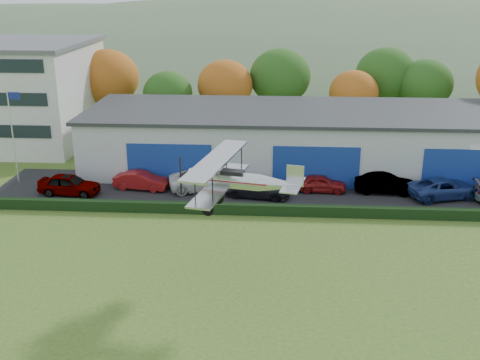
# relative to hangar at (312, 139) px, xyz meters

# --- Properties ---
(ground) EXTENTS (300.00, 300.00, 0.00)m
(ground) POSITION_rel_hangar_xyz_m (-5.00, -27.98, -2.66)
(ground) COLOR #3B5C1D
(ground) RESTS_ON ground
(apron) EXTENTS (48.00, 9.00, 0.05)m
(apron) POSITION_rel_hangar_xyz_m (-2.00, -6.98, -2.63)
(apron) COLOR black
(apron) RESTS_ON ground
(hedge) EXTENTS (46.00, 0.60, 0.80)m
(hedge) POSITION_rel_hangar_xyz_m (-2.00, -11.78, -2.26)
(hedge) COLOR black
(hedge) RESTS_ON ground
(hangar) EXTENTS (40.60, 12.60, 5.30)m
(hangar) POSITION_rel_hangar_xyz_m (0.00, 0.00, 0.00)
(hangar) COLOR #B2B7BC
(hangar) RESTS_ON ground
(flagpole) EXTENTS (1.05, 0.10, 8.00)m
(flagpole) POSITION_rel_hangar_xyz_m (-24.88, -5.98, 2.13)
(flagpole) COLOR silver
(flagpole) RESTS_ON ground
(tree_belt) EXTENTS (75.70, 13.22, 10.12)m
(tree_belt) POSITION_rel_hangar_xyz_m (-4.15, 12.64, 2.95)
(tree_belt) COLOR #3D2614
(tree_belt) RESTS_ON ground
(distant_hills) EXTENTS (430.00, 196.00, 56.00)m
(distant_hills) POSITION_rel_hangar_xyz_m (-9.38, 112.02, -15.70)
(distant_hills) COLOR #4C6642
(distant_hills) RESTS_ON ground
(car_0) EXTENTS (5.02, 2.37, 1.66)m
(car_0) POSITION_rel_hangar_xyz_m (-19.62, -8.65, -1.78)
(car_0) COLOR gray
(car_0) RESTS_ON apron
(car_1) EXTENTS (4.62, 2.15, 1.46)m
(car_1) POSITION_rel_hangar_xyz_m (-14.17, -7.08, -1.87)
(car_1) COLOR maroon
(car_1) RESTS_ON apron
(car_2) EXTENTS (6.38, 4.12, 1.64)m
(car_2) POSITION_rel_hangar_xyz_m (-8.93, -6.82, -1.79)
(car_2) COLOR silver
(car_2) RESTS_ON apron
(car_3) EXTENTS (5.48, 2.86, 1.52)m
(car_3) POSITION_rel_hangar_xyz_m (-4.71, -8.19, -1.85)
(car_3) COLOR black
(car_3) RESTS_ON apron
(car_4) EXTENTS (4.09, 1.76, 1.38)m
(car_4) POSITION_rel_hangar_xyz_m (0.42, -6.71, -1.92)
(car_4) COLOR maroon
(car_4) RESTS_ON apron
(car_5) EXTENTS (4.98, 2.07, 1.60)m
(car_5) POSITION_rel_hangar_xyz_m (5.53, -6.75, -1.81)
(car_5) COLOR gray
(car_5) RESTS_ON apron
(car_6) EXTENTS (6.14, 4.07, 1.57)m
(car_6) POSITION_rel_hangar_xyz_m (9.92, -7.48, -1.82)
(car_6) COLOR navy
(car_6) RESTS_ON apron
(biplane) EXTENTS (7.03, 8.01, 2.98)m
(biplane) POSITION_rel_hangar_xyz_m (-5.47, -21.30, 3.38)
(biplane) COLOR silver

